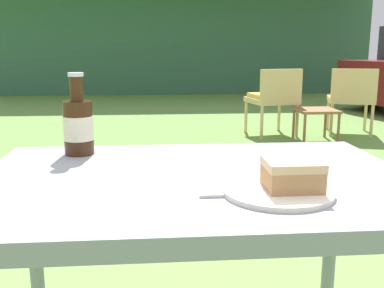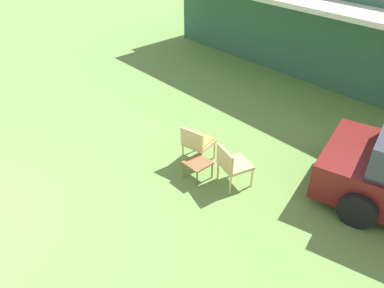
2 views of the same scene
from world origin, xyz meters
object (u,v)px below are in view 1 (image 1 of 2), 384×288
object	(u,v)px
garden_side_table	(316,113)
patio_table	(196,209)
wicker_chair_plain	(351,96)
cake_on_plate	(286,182)
cola_bottle_near	(78,125)
wicker_chair_cushioned	(274,96)

from	to	relation	value
garden_side_table	patio_table	distance (m)	4.30
wicker_chair_plain	cake_on_plate	xyz separation A→B (m)	(-2.11, -4.40, 0.31)
garden_side_table	cola_bottle_near	size ratio (longest dim) A/B	2.04
wicker_chair_cushioned	wicker_chair_plain	distance (m)	0.95
garden_side_table	cola_bottle_near	distance (m)	4.24
cake_on_plate	patio_table	bearing A→B (deg)	138.91
patio_table	cola_bottle_near	size ratio (longest dim) A/B	4.48
wicker_chair_cushioned	cola_bottle_near	world-z (taller)	cola_bottle_near
wicker_chair_cushioned	patio_table	distance (m)	4.48
wicker_chair_plain	cola_bottle_near	xyz separation A→B (m)	(-2.56, -4.03, 0.36)
cake_on_plate	wicker_chair_cushioned	bearing A→B (deg)	75.22
cola_bottle_near	garden_side_table	bearing A→B (deg)	61.39
wicker_chair_cushioned	garden_side_table	size ratio (longest dim) A/B	1.82
wicker_chair_cushioned	cake_on_plate	distance (m)	4.58
garden_side_table	wicker_chair_plain	bearing A→B (deg)	31.24
cake_on_plate	cola_bottle_near	bearing A→B (deg)	140.46
garden_side_table	patio_table	bearing A→B (deg)	-113.72
wicker_chair_plain	cola_bottle_near	world-z (taller)	cola_bottle_near
garden_side_table	cake_on_plate	bearing A→B (deg)	-111.04
garden_side_table	patio_table	xyz separation A→B (m)	(-1.73, -3.93, 0.36)
wicker_chair_cushioned	patio_table	bearing A→B (deg)	61.10
wicker_chair_cushioned	cola_bottle_near	size ratio (longest dim) A/B	3.72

